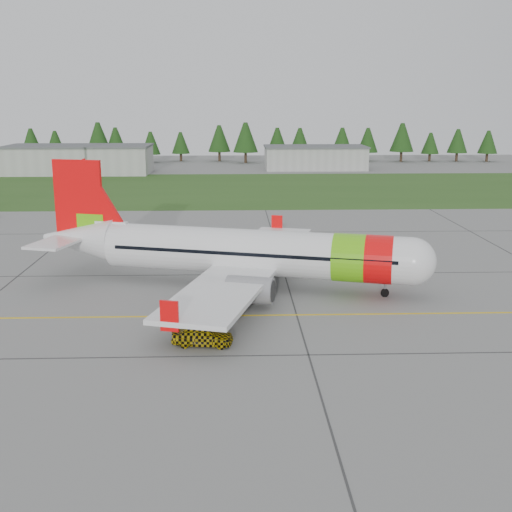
{
  "coord_description": "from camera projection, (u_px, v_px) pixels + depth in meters",
  "views": [
    {
      "loc": [
        5.3,
        -38.44,
        15.82
      ],
      "look_at": [
        7.05,
        12.6,
        3.56
      ],
      "focal_mm": 45.0,
      "sensor_mm": 36.0,
      "label": 1
    }
  ],
  "objects": [
    {
      "name": "follow_me_car",
      "position": [
        202.0,
        316.0,
        42.44
      ],
      "size": [
        1.56,
        1.78,
        4.07
      ],
      "primitive_type": "imported",
      "rotation": [
        0.0,
        0.0,
        1.46
      ],
      "color": "yellow",
      "rests_on": "ground"
    },
    {
      "name": "grass_strip",
      "position": [
        206.0,
        189.0,
        120.56
      ],
      "size": [
        320.0,
        50.0,
        0.03
      ],
      "primitive_type": "cube",
      "color": "#30561E",
      "rests_on": "ground"
    },
    {
      "name": "hangar_east",
      "position": [
        315.0,
        158.0,
        155.77
      ],
      "size": [
        24.0,
        12.0,
        5.2
      ],
      "primitive_type": "cube",
      "color": "#A8A8A3",
      "rests_on": "ground"
    },
    {
      "name": "ground",
      "position": [
        152.0,
        357.0,
        40.87
      ],
      "size": [
        320.0,
        320.0,
        0.0
      ],
      "primitive_type": "plane",
      "color": "gray",
      "rests_on": "ground"
    },
    {
      "name": "treeline",
      "position": [
        214.0,
        143.0,
        173.82
      ],
      "size": [
        160.0,
        8.0,
        10.0
      ],
      "primitive_type": null,
      "color": "#1C3F14",
      "rests_on": "ground"
    },
    {
      "name": "hangar_west",
      "position": [
        79.0,
        160.0,
        146.07
      ],
      "size": [
        32.0,
        14.0,
        6.0
      ],
      "primitive_type": "cube",
      "color": "#A8A8A3",
      "rests_on": "ground"
    },
    {
      "name": "aircraft",
      "position": [
        245.0,
        252.0,
        55.75
      ],
      "size": [
        34.89,
        32.92,
        10.81
      ],
      "rotation": [
        0.0,
        0.0,
        -0.28
      ],
      "color": "white",
      "rests_on": "ground"
    },
    {
      "name": "taxi_guideline",
      "position": [
        165.0,
        316.0,
        48.64
      ],
      "size": [
        120.0,
        0.25,
        0.02
      ],
      "primitive_type": "cube",
      "color": "gold",
      "rests_on": "ground"
    }
  ]
}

